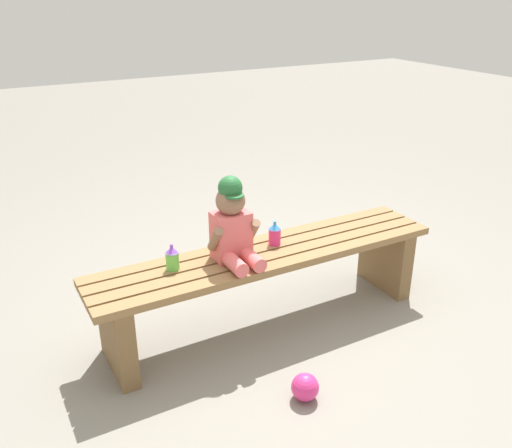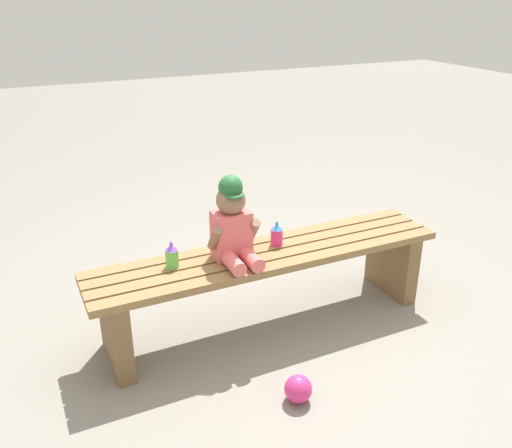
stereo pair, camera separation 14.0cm
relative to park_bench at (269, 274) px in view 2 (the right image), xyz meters
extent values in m
plane|color=gray|center=(0.00, 0.00, -0.29)|extent=(16.00, 16.00, 0.00)
cube|color=olive|center=(0.00, -0.14, 0.11)|extent=(1.77, 0.08, 0.04)
cube|color=olive|center=(0.00, -0.05, 0.11)|extent=(1.77, 0.08, 0.04)
cube|color=olive|center=(0.00, 0.05, 0.11)|extent=(1.77, 0.08, 0.04)
cube|color=olive|center=(0.00, 0.14, 0.11)|extent=(1.77, 0.08, 0.04)
cube|color=brown|center=(-0.76, 0.00, -0.10)|extent=(0.08, 0.36, 0.37)
cube|color=brown|center=(0.76, 0.00, -0.10)|extent=(0.08, 0.36, 0.37)
cube|color=#E56666|center=(-0.19, 0.02, 0.24)|extent=(0.17, 0.12, 0.23)
sphere|color=#8C664C|center=(-0.19, 0.02, 0.41)|extent=(0.14, 0.14, 0.14)
cylinder|color=#266633|center=(-0.19, -0.02, 0.45)|extent=(0.09, 0.09, 0.01)
sphere|color=#266633|center=(-0.19, 0.02, 0.47)|extent=(0.11, 0.11, 0.11)
cylinder|color=#F06B6B|center=(-0.23, -0.10, 0.16)|extent=(0.07, 0.16, 0.07)
cylinder|color=#F06B6B|center=(-0.14, -0.10, 0.16)|extent=(0.07, 0.16, 0.07)
cylinder|color=#8C664C|center=(-0.28, -0.01, 0.25)|extent=(0.04, 0.12, 0.14)
cylinder|color=#8C664C|center=(-0.09, -0.01, 0.25)|extent=(0.04, 0.12, 0.14)
cylinder|color=#66CC4C|center=(-0.47, 0.05, 0.17)|extent=(0.06, 0.06, 0.08)
cone|color=#8C4CCC|center=(-0.47, 0.05, 0.22)|extent=(0.06, 0.06, 0.03)
cylinder|color=#8C4CCC|center=(-0.47, 0.05, 0.24)|extent=(0.01, 0.01, 0.02)
cylinder|color=#E5337F|center=(0.07, 0.05, 0.17)|extent=(0.06, 0.06, 0.08)
cone|color=#338CE5|center=(0.07, 0.05, 0.22)|extent=(0.06, 0.06, 0.03)
cylinder|color=#338CE5|center=(0.07, 0.05, 0.24)|extent=(0.01, 0.01, 0.02)
sphere|color=#E5337F|center=(-0.14, -0.56, -0.23)|extent=(0.12, 0.12, 0.12)
camera|label=1|loc=(-1.19, -2.05, 1.31)|focal=38.42mm
camera|label=2|loc=(-1.07, -2.11, 1.31)|focal=38.42mm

